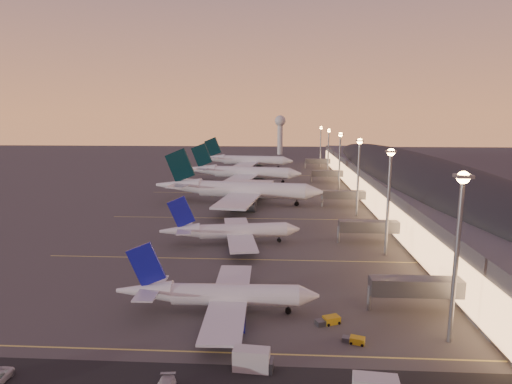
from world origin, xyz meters
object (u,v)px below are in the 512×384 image
object	(u,v)px
catering_truck_a	(254,360)
baggage_tug_a	(354,340)
airliner_wide_mid	(242,172)
airliner_wide_far	(245,160)
radar_tower	(280,128)
airliner_wide_near	(237,190)
baggage_tug_b	(329,321)
airliner_narrow_north	(231,231)
airliner_narrow_south	(218,295)

from	to	relation	value
catering_truck_a	baggage_tug_a	bearing A→B (deg)	32.65
airliner_wide_mid	airliner_wide_far	world-z (taller)	same
radar_tower	catering_truck_a	distance (m)	309.62
airliner_wide_far	baggage_tug_a	world-z (taller)	airliner_wide_far
airliner_wide_near	baggage_tug_b	world-z (taller)	airliner_wide_near
airliner_wide_mid	airliner_wide_far	xyz separation A→B (m)	(-2.71, 55.53, -0.00)
airliner_wide_mid	baggage_tug_b	xyz separation A→B (m)	(27.35, -145.94, -4.43)
airliner_narrow_north	baggage_tug_b	distance (m)	47.43
airliner_narrow_south	baggage_tug_a	size ratio (longest dim) A/B	9.86
airliner_narrow_north	baggage_tug_b	size ratio (longest dim) A/B	8.57
airliner_wide_far	baggage_tug_b	xyz separation A→B (m)	(30.06, -201.47, -4.43)
airliner_wide_near	baggage_tug_a	xyz separation A→B (m)	(27.47, -99.50, -4.93)
airliner_wide_mid	airliner_wide_far	distance (m)	55.60
airliner_wide_far	baggage_tug_b	distance (m)	203.75
airliner_narrow_north	airliner_wide_near	world-z (taller)	airliner_wide_near
airliner_narrow_north	airliner_wide_far	distance (m)	159.24
airliner_wide_far	radar_tower	bearing A→B (deg)	84.12
baggage_tug_b	airliner_wide_near	bearing A→B (deg)	81.47
airliner_narrow_south	airliner_wide_far	world-z (taller)	airliner_wide_far
airliner_wide_near	radar_tower	size ratio (longest dim) A/B	2.01
airliner_wide_far	catering_truck_a	xyz separation A→B (m)	(18.59, -214.93, -3.56)
catering_truck_a	airliner_wide_near	bearing A→B (deg)	101.83
airliner_wide_mid	airliner_narrow_north	bearing A→B (deg)	-76.91
baggage_tug_b	radar_tower	bearing A→B (deg)	68.60
airliner_wide_mid	radar_tower	size ratio (longest dim) A/B	1.85
airliner_wide_far	baggage_tug_a	size ratio (longest dim) A/B	17.04
radar_tower	airliner_wide_far	bearing A→B (deg)	-102.94
airliner_narrow_north	baggage_tug_a	bearing A→B (deg)	-73.28
catering_truck_a	baggage_tug_b	bearing A→B (deg)	54.59
baggage_tug_a	baggage_tug_b	world-z (taller)	baggage_tug_b
airliner_narrow_south	airliner_wide_far	size ratio (longest dim) A/B	0.58
catering_truck_a	airliner_narrow_south	bearing A→B (deg)	118.62
radar_tower	airliner_narrow_south	bearing A→B (deg)	-92.00
airliner_wide_mid	airliner_wide_far	bearing A→B (deg)	102.29
airliner_wide_near	radar_tower	distance (m)	203.03
airliner_wide_near	baggage_tug_b	size ratio (longest dim) A/B	15.20
airliner_wide_near	airliner_wide_mid	world-z (taller)	airliner_wide_near
radar_tower	baggage_tug_b	world-z (taller)	radar_tower
airliner_wide_near	airliner_wide_far	xyz separation A→B (m)	(-5.79, 107.75, -0.41)
airliner_wide_mid	baggage_tug_a	bearing A→B (deg)	-69.12
airliner_wide_mid	baggage_tug_a	world-z (taller)	airliner_wide_mid
airliner_narrow_south	baggage_tug_a	bearing A→B (deg)	-23.08
baggage_tug_a	radar_tower	bearing A→B (deg)	110.09
airliner_wide_mid	baggage_tug_b	bearing A→B (deg)	-69.90
airliner_narrow_south	catering_truck_a	bearing A→B (deg)	-67.61
airliner_narrow_south	airliner_wide_near	size ratio (longest dim) A/B	0.53
baggage_tug_a	baggage_tug_b	bearing A→B (deg)	136.92
catering_truck_a	airliner_narrow_north	bearing A→B (deg)	104.52
airliner_narrow_north	airliner_wide_mid	bearing A→B (deg)	83.86
airliner_wide_near	baggage_tug_a	distance (m)	103.34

